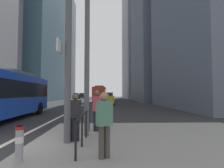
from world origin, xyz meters
name	(u,v)px	position (x,y,z in m)	size (l,w,h in m)	color
ground_plane	(82,106)	(0.00, 20.00, 0.00)	(160.00, 160.00, 0.00)	#28282B
median_island	(176,154)	(5.50, -1.00, 0.07)	(9.00, 10.00, 0.15)	gray
lane_centre_line	(88,102)	(0.00, 30.00, 0.01)	(0.20, 80.00, 0.01)	beige
office_tower_left_mid	(32,8)	(-16.00, 40.81, 24.16)	(13.74, 23.35, 48.31)	slate
office_tower_left_far	(57,46)	(-16.00, 64.90, 20.45)	(11.91, 16.52, 40.89)	slate
office_tower_right_far	(144,19)	(17.00, 57.51, 28.68)	(13.86, 21.74, 57.35)	#9E9EA3
city_bus_blue_oncoming	(3,93)	(-3.33, 6.10, 1.84)	(2.89, 11.32, 3.40)	blue
city_bus_red_receding	(100,93)	(2.14, 34.04, 1.83)	(2.88, 10.64, 3.40)	red
car_oncoming_mid	(82,96)	(-5.06, 58.11, 0.99)	(2.17, 4.10, 1.94)	#232838
car_receding_near	(108,99)	(3.74, 22.61, 0.99)	(2.19, 4.54, 1.94)	gold
car_receding_far	(106,96)	(3.33, 44.24, 0.99)	(2.14, 4.13, 1.94)	#B2A899
car_oncoming_far	(76,96)	(-7.04, 58.22, 0.99)	(2.15, 4.53, 1.94)	black
traffic_signal_gantry	(11,26)	(0.30, 0.03, 4.10)	(5.86, 0.65, 6.00)	#515156
street_lamp_post	(87,7)	(2.77, 1.05, 5.28)	(5.50, 0.32, 8.00)	#56565B
bollard_right	(19,142)	(1.45, -1.64, 0.62)	(0.20, 0.20, 0.85)	#99999E
pedestrian_railing	(84,121)	(2.80, 0.10, 0.85)	(0.06, 3.50, 0.98)	black
pedestrian_waiting	(75,115)	(2.47, 0.23, 1.05)	(0.44, 0.36, 1.63)	black
pedestrian_walking	(104,121)	(3.50, -1.45, 1.08)	(0.45, 0.38, 1.68)	#423D38
pedestrian_far	(97,108)	(3.14, 1.83, 1.14)	(0.38, 0.25, 1.78)	black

